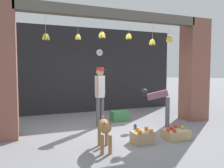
# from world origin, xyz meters

# --- Properties ---
(ground_plane) EXTENTS (60.00, 60.00, 0.00)m
(ground_plane) POSITION_xyz_m (0.00, 0.00, 0.00)
(ground_plane) COLOR gray
(shop_back_wall) EXTENTS (6.74, 0.12, 3.10)m
(shop_back_wall) POSITION_xyz_m (0.00, 2.72, 1.55)
(shop_back_wall) COLOR #232326
(shop_back_wall) RESTS_ON ground_plane
(shop_pillar_left) EXTENTS (0.70, 0.60, 3.10)m
(shop_pillar_left) POSITION_xyz_m (-2.72, 0.30, 1.55)
(shop_pillar_left) COLOR brown
(shop_pillar_left) RESTS_ON ground_plane
(shop_pillar_right) EXTENTS (0.70, 0.60, 3.10)m
(shop_pillar_right) POSITION_xyz_m (2.72, 0.30, 1.55)
(shop_pillar_right) COLOR brown
(shop_pillar_right) RESTS_ON ground_plane
(storefront_awning) EXTENTS (4.84, 0.26, 0.87)m
(storefront_awning) POSITION_xyz_m (0.03, 0.12, 2.94)
(storefront_awning) COLOR #5B564C
(dog) EXTENTS (0.37, 0.91, 0.65)m
(dog) POSITION_xyz_m (-0.77, -1.21, 0.44)
(dog) COLOR #9E7042
(dog) RESTS_ON ground_plane
(shopkeeper) EXTENTS (0.33, 0.29, 1.63)m
(shopkeeper) POSITION_xyz_m (-0.29, 0.56, 0.96)
(shopkeeper) COLOR #56565B
(shopkeeper) RESTS_ON ground_plane
(worker_stooping) EXTENTS (0.73, 0.56, 1.04)m
(worker_stooping) POSITION_xyz_m (1.26, -0.01, 0.69)
(worker_stooping) COLOR #56565B
(worker_stooping) RESTS_ON ground_plane
(fruit_crate_oranges) EXTENTS (0.45, 0.33, 0.32)m
(fruit_crate_oranges) POSITION_xyz_m (0.12, -1.09, 0.13)
(fruit_crate_oranges) COLOR tan
(fruit_crate_oranges) RESTS_ON ground_plane
(fruit_crate_apples) EXTENTS (0.55, 0.40, 0.29)m
(fruit_crate_apples) POSITION_xyz_m (0.95, -1.13, 0.12)
(fruit_crate_apples) COLOR tan
(fruit_crate_apples) RESTS_ON ground_plane
(produce_box_green) EXTENTS (0.51, 0.38, 0.30)m
(produce_box_green) POSITION_xyz_m (0.45, 0.94, 0.15)
(produce_box_green) COLOR #42844C
(produce_box_green) RESTS_ON ground_plane
(water_bottle) EXTENTS (0.07, 0.07, 0.22)m
(water_bottle) POSITION_xyz_m (0.30, -0.42, 0.10)
(water_bottle) COLOR #2D60AD
(water_bottle) RESTS_ON ground_plane
(wall_clock) EXTENTS (0.25, 0.03, 0.25)m
(wall_clock) POSITION_xyz_m (0.37, 2.65, 2.20)
(wall_clock) COLOR black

